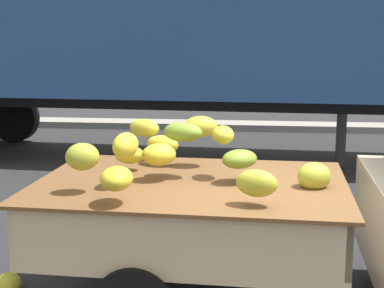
% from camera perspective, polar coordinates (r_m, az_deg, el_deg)
% --- Properties ---
extents(curb_strip, '(80.00, 0.80, 0.16)m').
position_cam_1_polar(curb_strip, '(14.56, 7.80, 1.73)').
color(curb_strip, gray).
rests_on(curb_strip, ground).
extents(semi_trailer, '(12.11, 3.18, 3.95)m').
position_cam_1_polar(semi_trailer, '(10.89, -3.36, 11.80)').
color(semi_trailer, navy).
rests_on(semi_trailer, ground).
extents(fallen_banana_bunch_near_tailgate, '(0.34, 0.38, 0.18)m').
position_cam_1_polar(fallen_banana_bunch_near_tailgate, '(5.72, -17.52, -12.91)').
color(fallen_banana_bunch_near_tailgate, gold).
rests_on(fallen_banana_bunch_near_tailgate, ground).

